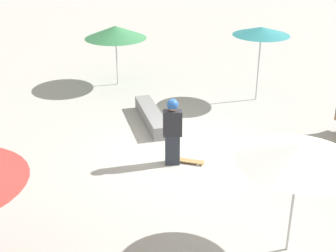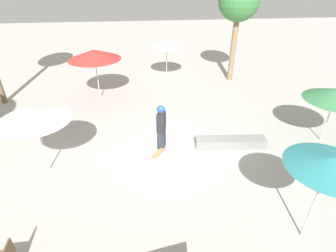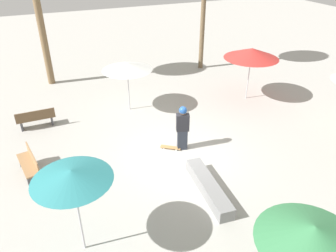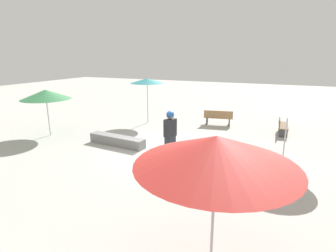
{
  "view_description": "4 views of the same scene",
  "coord_description": "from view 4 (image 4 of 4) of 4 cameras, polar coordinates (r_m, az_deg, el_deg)",
  "views": [
    {
      "loc": [
        10.48,
        -4.14,
        6.06
      ],
      "look_at": [
        -0.08,
        -0.3,
        0.91
      ],
      "focal_mm": 50.0,
      "sensor_mm": 36.0,
      "label": 1
    },
    {
      "loc": [
        0.98,
        8.12,
        6.04
      ],
      "look_at": [
        0.06,
        -0.28,
        0.98
      ],
      "focal_mm": 28.0,
      "sensor_mm": 36.0,
      "label": 2
    },
    {
      "loc": [
        -9.35,
        4.33,
        7.2
      ],
      "look_at": [
        0.36,
        0.25,
        1.11
      ],
      "focal_mm": 35.0,
      "sensor_mm": 36.0,
      "label": 3
    },
    {
      "loc": [
        4.11,
        -9.17,
        3.82
      ],
      "look_at": [
        0.04,
        0.09,
        1.1
      ],
      "focal_mm": 28.0,
      "sensor_mm": 36.0,
      "label": 4
    }
  ],
  "objects": [
    {
      "name": "bench_far",
      "position": [
        15.11,
        10.87,
        1.8
      ],
      "size": [
        1.65,
        0.72,
        0.85
      ],
      "rotation": [
        0.0,
        0.0,
        0.18
      ],
      "color": "#47474C",
      "rests_on": "ground_plane"
    },
    {
      "name": "shade_umbrella_white",
      "position": [
        9.89,
        24.83,
        3.96
      ],
      "size": [
        2.29,
        2.29,
        2.32
      ],
      "color": "#B7B7BC",
      "rests_on": "ground_plane"
    },
    {
      "name": "ground_plane",
      "position": [
        10.75,
        -0.39,
        -5.77
      ],
      "size": [
        60.0,
        60.0,
        0.0
      ],
      "primitive_type": "plane",
      "color": "#B2AFA8"
    },
    {
      "name": "skater_main",
      "position": [
        10.03,
        0.47,
        -1.38
      ],
      "size": [
        0.4,
        0.54,
        1.82
      ],
      "rotation": [
        0.0,
        0.0,
        1.27
      ],
      "color": "#282D38",
      "rests_on": "ground_plane"
    },
    {
      "name": "shade_umbrella_teal",
      "position": [
        15.1,
        -4.57,
        9.76
      ],
      "size": [
        1.92,
        1.92,
        2.58
      ],
      "color": "#B7B7BC",
      "rests_on": "ground_plane"
    },
    {
      "name": "skateboard",
      "position": [
        10.65,
        2.1,
        -5.64
      ],
      "size": [
        0.63,
        0.77,
        0.07
      ],
      "rotation": [
        0.0,
        0.0,
        0.95
      ],
      "color": "#B7844C",
      "rests_on": "ground_plane"
    },
    {
      "name": "concrete_ledge",
      "position": [
        11.77,
        -11.02,
        -3.11
      ],
      "size": [
        2.75,
        0.73,
        0.42
      ],
      "rotation": [
        0.0,
        0.0,
        3.06
      ],
      "color": "gray",
      "rests_on": "ground_plane"
    },
    {
      "name": "bench_near",
      "position": [
        14.37,
        23.59,
        0.1
      ],
      "size": [
        0.48,
        1.61,
        0.85
      ],
      "rotation": [
        0.0,
        0.0,
        4.74
      ],
      "color": "#47474C",
      "rests_on": "ground_plane"
    },
    {
      "name": "shade_umbrella_red",
      "position": [
        4.21,
        10.46,
        -5.34
      ],
      "size": [
        2.65,
        2.65,
        2.62
      ],
      "color": "#B7B7BC",
      "rests_on": "ground_plane"
    },
    {
      "name": "shade_umbrella_green",
      "position": [
        13.87,
        -25.09,
        6.23
      ],
      "size": [
        2.3,
        2.3,
        2.26
      ],
      "color": "#B7B7BC",
      "rests_on": "ground_plane"
    }
  ]
}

